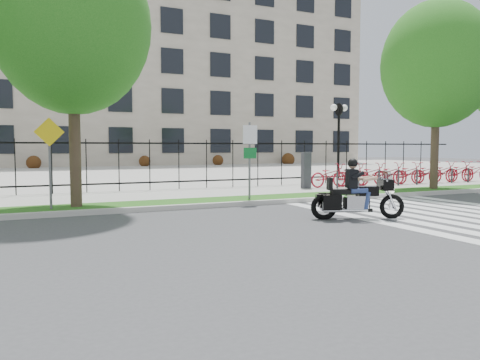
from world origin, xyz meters
name	(u,v)px	position (x,y,z in m)	size (l,w,h in m)	color
ground	(300,227)	(0.00, 0.00, 0.00)	(120.00, 120.00, 0.00)	#3D3D40
curb	(229,204)	(0.00, 4.10, 0.07)	(60.00, 0.20, 0.15)	#AEABA4
grass_verge	(219,202)	(0.00, 4.95, 0.07)	(60.00, 1.50, 0.15)	#255314
sidewalk	(193,195)	(0.00, 7.45, 0.07)	(60.00, 3.50, 0.15)	#B0AEA5
plaza	(112,172)	(0.00, 25.00, 0.05)	(80.00, 34.00, 0.10)	#B0AEA5
crosswalk_stripes	(451,215)	(4.83, 0.00, 0.01)	(5.70, 8.00, 0.01)	silver
iron_fence	(179,164)	(0.00, 9.20, 1.15)	(30.00, 0.06, 2.00)	black
office_building	(79,72)	(0.00, 44.92, 9.97)	(60.00, 21.90, 20.15)	gray
lamp_post_right	(339,122)	(10.00, 12.00, 3.21)	(1.06, 0.70, 4.25)	black
street_tree_1	(72,25)	(-4.39, 4.95, 5.25)	(4.36, 4.36, 7.62)	#3C2E21
street_tree_2	(437,65)	(9.54, 4.95, 5.18)	(4.44, 4.44, 7.59)	#3C2E21
bike_share_station	(408,173)	(10.35, 7.20, 0.65)	(11.13, 0.87, 1.50)	#2D2D33
sign_pole_regulatory	(250,150)	(0.95, 4.58, 1.74)	(0.50, 0.09, 2.50)	#59595B
sign_pole_warning	(50,151)	(-5.08, 4.58, 1.74)	(0.78, 0.09, 2.49)	#59595B
motorcycle_rider	(357,195)	(2.00, 0.46, 0.62)	(2.30, 1.24, 1.87)	black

